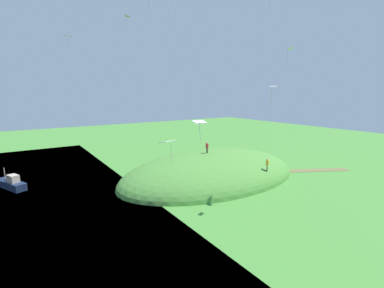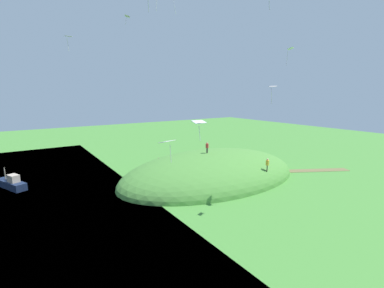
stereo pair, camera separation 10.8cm
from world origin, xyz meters
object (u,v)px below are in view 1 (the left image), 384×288
object	(u,v)px
mooring_post	(142,190)
kite_6	(290,50)
kite_7	(168,142)
kite_4	(68,37)
kite_5	(200,123)
kite_8	(273,88)
person_with_child	(267,163)
person_on_hilltop	(219,154)
person_near_shore	(207,146)
person_walking_path	(159,161)
boat_on_lake	(11,184)
kite_9	(127,16)

from	to	relation	value
mooring_post	kite_6	bearing A→B (deg)	-51.12
kite_7	kite_4	bearing A→B (deg)	98.39
kite_5	kite_8	distance (m)	10.95
person_with_child	kite_4	bearing A→B (deg)	-75.21
kite_5	kite_7	distance (m)	3.52
kite_6	kite_7	distance (m)	15.29
person_on_hilltop	kite_8	xyz separation A→B (m)	(-8.74, -19.39, 12.09)
person_near_shore	kite_4	size ratio (longest dim) A/B	0.89
person_near_shore	kite_8	xyz separation A→B (m)	(0.26, -11.19, 8.18)
kite_7	mooring_post	xyz separation A→B (m)	(2.75, 12.11, -8.23)
person_walking_path	kite_4	bearing A→B (deg)	-38.53
person_with_child	boat_on_lake	bearing A→B (deg)	-73.22
person_near_shore	person_walking_path	distance (m)	10.59
kite_9	kite_5	bearing A→B (deg)	-94.37
person_with_child	kite_9	size ratio (longest dim) A/B	1.44
person_on_hilltop	mooring_post	bearing A→B (deg)	-34.35
person_near_shore	kite_7	bearing A→B (deg)	-103.56
person_near_shore	kite_7	distance (m)	18.98
person_with_child	kite_5	distance (m)	17.55
mooring_post	person_near_shore	bearing A→B (deg)	3.70
kite_6	kite_9	bearing A→B (deg)	112.13
person_on_hilltop	kite_4	distance (m)	31.43
person_walking_path	person_with_child	bearing A→B (deg)	69.80
kite_7	kite_9	distance (m)	24.82
person_on_hilltop	kite_6	world-z (taller)	kite_6
person_walking_path	kite_5	world-z (taller)	kite_5
person_with_child	kite_4	size ratio (longest dim) A/B	0.99
kite_4	kite_7	distance (m)	22.96
person_near_shore	person_with_child	world-z (taller)	person_near_shore
kite_4	kite_9	distance (m)	8.48
person_walking_path	kite_5	distance (m)	24.50
kite_6	person_walking_path	bearing A→B (deg)	97.40
kite_8	kite_9	distance (m)	22.59
kite_6	kite_7	world-z (taller)	kite_6
person_with_child	person_walking_path	bearing A→B (deg)	-104.42
person_walking_path	kite_9	size ratio (longest dim) A/B	1.40
kite_5	kite_4	bearing A→B (deg)	107.49
person_near_shore	mooring_post	xyz separation A→B (m)	(-10.71, -0.69, -4.33)
kite_4	mooring_post	size ratio (longest dim) A/B	1.56
person_on_hilltop	kite_7	xyz separation A→B (m)	(-22.46, -21.00, 7.80)
kite_8	kite_9	size ratio (longest dim) A/B	1.56
person_on_hilltop	kite_6	xyz separation A→B (m)	(-9.34, -21.75, 15.63)
person_walking_path	kite_5	size ratio (longest dim) A/B	1.03
person_on_hilltop	person_with_child	distance (m)	15.92
kite_5	boat_on_lake	bearing A→B (deg)	120.88
person_walking_path	kite_7	xyz separation A→B (m)	(-10.15, -22.11, 7.69)
kite_6	kite_8	size ratio (longest dim) A/B	0.84
kite_5	kite_8	world-z (taller)	kite_8
person_near_shore	boat_on_lake	bearing A→B (deg)	-171.82
kite_4	kite_7	world-z (taller)	kite_4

